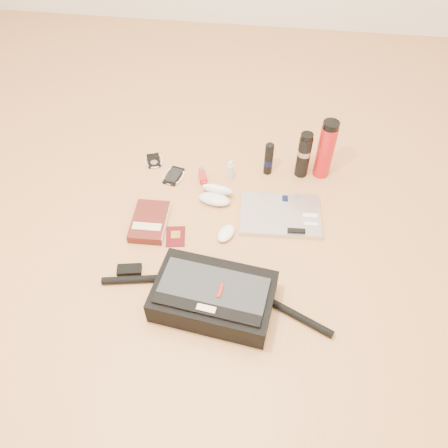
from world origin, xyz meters
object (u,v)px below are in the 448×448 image
object	(u,v)px
laptop	(281,215)
thermos_black	(304,155)
thermos_red	(326,150)
messenger_bag	(213,296)
book	(150,222)

from	to	relation	value
laptop	thermos_black	world-z (taller)	thermos_black
thermos_red	messenger_bag	bearing A→B (deg)	-117.52
thermos_black	thermos_red	size ratio (longest dim) A/B	0.79
laptop	thermos_red	distance (m)	0.38
book	thermos_red	distance (m)	0.86
messenger_bag	thermos_red	bearing A→B (deg)	69.63
messenger_bag	thermos_black	bearing A→B (deg)	75.00
book	thermos_black	xyz separation A→B (m)	(0.64, 0.41, 0.10)
messenger_bag	laptop	bearing A→B (deg)	71.23
thermos_red	book	bearing A→B (deg)	-149.80
thermos_black	thermos_red	world-z (taller)	thermos_red
thermos_red	thermos_black	bearing A→B (deg)	-170.96
messenger_bag	laptop	world-z (taller)	messenger_bag
messenger_bag	laptop	size ratio (longest dim) A/B	2.43
messenger_bag	thermos_black	xyz separation A→B (m)	(0.31, 0.76, 0.06)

